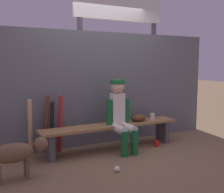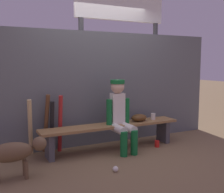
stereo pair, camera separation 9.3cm
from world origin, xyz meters
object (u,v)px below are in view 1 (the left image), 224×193
baseball (117,169)px  dugout_bench (112,130)px  bat_wood_dark (46,124)px  bat_aluminum_red (60,124)px  bat_wood_natural (30,128)px  dog (17,153)px  scoreboard (122,13)px  cup_on_ground (157,143)px  cup_on_bench (152,116)px  player_seated (121,113)px  baseball_glove (139,118)px  bat_aluminum_black (52,127)px

baseball → dugout_bench: bearing=66.2°
bat_wood_dark → baseball: bearing=-61.9°
dugout_bench → bat_aluminum_red: (-0.79, 0.25, 0.13)m
bat_wood_natural → dugout_bench: bearing=-12.8°
bat_wood_natural → dog: bearing=-111.9°
baseball → scoreboard: size_ratio=0.02×
bat_wood_dark → cup_on_ground: bat_wood_dark is taller
bat_wood_dark → cup_on_bench: 1.82m
player_seated → baseball_glove: player_seated is taller
baseball → dog: (-1.18, 0.35, 0.30)m
scoreboard → bat_aluminum_black: bearing=-155.6°
dugout_bench → cup_on_bench: 0.82m
bat_aluminum_black → scoreboard: bearing=24.4°
dugout_bench → bat_aluminum_black: (-0.91, 0.26, 0.08)m
player_seated → baseball_glove: 0.45m
cup_on_bench → player_seated: bearing=-170.9°
cup_on_ground → dog: size_ratio=0.13×
bat_wood_natural → dog: bat_wood_natural is taller
dugout_bench → bat_wood_natural: (-1.24, 0.28, 0.11)m
bat_wood_dark → player_seated: bearing=-20.4°
dugout_bench → dog: bearing=-162.0°
cup_on_ground → baseball_glove: bearing=135.9°
player_seated → baseball: 1.05m
bat_aluminum_black → bat_wood_dark: (-0.08, 0.04, 0.05)m
bat_aluminum_red → cup_on_bench: 1.61m
scoreboard → baseball_glove: bearing=-103.9°
player_seated → dog: size_ratio=1.35×
cup_on_ground → cup_on_bench: size_ratio=1.00×
player_seated → bat_aluminum_black: (-1.01, 0.37, -0.20)m
baseball_glove → scoreboard: 2.19m
bat_wood_dark → cup_on_ground: size_ratio=8.55×
baseball_glove → dog: 2.13m
cup_on_bench → bat_wood_dark: bearing=170.7°
bat_aluminum_red → scoreboard: bearing=26.7°
dugout_bench → baseball_glove: (0.51, 0.00, 0.15)m
bat_wood_dark → dog: (-0.56, -0.80, -0.13)m
bat_aluminum_red → dog: size_ratio=1.08×
bat_aluminum_black → dugout_bench: bearing=-16.1°
baseball_glove → scoreboard: (0.25, 1.03, 1.91)m
baseball_glove → bat_wood_natural: bearing=170.9°
baseball_glove → cup_on_ground: bearing=-44.1°
bat_wood_dark → baseball: 1.37m
bat_aluminum_black → bat_wood_dark: bat_wood_dark is taller
bat_aluminum_red → dog: bat_aluminum_red is taller
dugout_bench → cup_on_ground: (0.74, -0.22, -0.27)m
baseball_glove → cup_on_bench: bearing=1.3°
dugout_bench → player_seated: 0.32m
bat_wood_natural → cup_on_bench: 2.06m
cup_on_ground → bat_wood_natural: bearing=165.8°
scoreboard → dog: (-2.32, -1.53, -2.06)m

